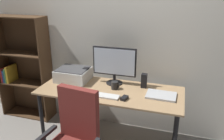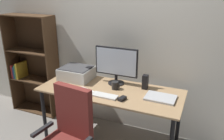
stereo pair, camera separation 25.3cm
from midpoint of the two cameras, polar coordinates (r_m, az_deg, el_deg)
back_wall at (r=2.94m, az=6.06°, el=8.89°), size 6.40×0.10×2.60m
desk at (r=2.69m, az=2.27°, el=-6.63°), size 1.66×0.68×0.74m
monitor at (r=2.73m, az=3.71°, el=1.59°), size 0.53×0.20×0.46m
keyboard at (r=2.49m, az=1.06°, el=-6.52°), size 0.29×0.12×0.02m
mouse at (r=2.43m, az=5.58°, el=-7.20°), size 0.08×0.11×0.03m
coffee_mug at (r=2.66m, az=3.54°, el=-3.91°), size 0.10×0.08×0.09m
laptop at (r=2.53m, az=14.89°, el=-6.79°), size 0.33×0.24×0.02m
speaker_left at (r=2.92m, az=-3.25°, el=-0.82°), size 0.06×0.07×0.17m
speaker_right at (r=2.69m, az=10.99°, el=-3.01°), size 0.06×0.07×0.17m
printer at (r=2.95m, az=-6.43°, el=-0.80°), size 0.40×0.34×0.16m
paper_sheet at (r=2.58m, az=-5.48°, el=-5.85°), size 0.28×0.34×0.00m
bookshelf at (r=3.63m, az=-17.33°, el=1.05°), size 0.77×0.28×1.50m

